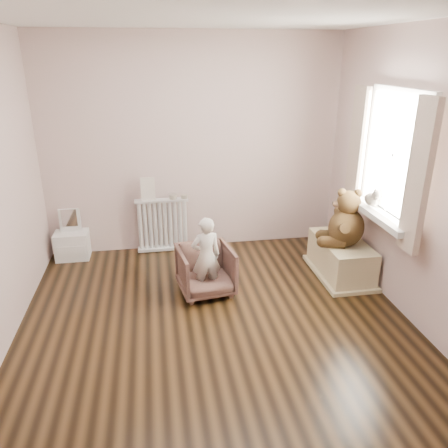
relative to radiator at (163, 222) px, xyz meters
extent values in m
cube|color=black|center=(0.42, -1.68, -0.39)|extent=(3.60, 3.60, 0.01)
cube|color=white|center=(0.42, -1.68, 2.21)|extent=(3.60, 3.60, 0.01)
cube|color=beige|center=(0.42, 0.12, 0.91)|extent=(3.60, 0.02, 2.60)
cube|color=beige|center=(0.42, -3.48, 0.91)|extent=(3.60, 0.02, 2.60)
cube|color=beige|center=(2.22, -1.68, 0.91)|extent=(0.02, 3.60, 2.60)
cube|color=white|center=(2.18, -1.38, 1.06)|extent=(0.03, 0.90, 1.10)
cube|color=silver|center=(2.09, -1.38, 0.48)|extent=(0.22, 1.10, 0.06)
cube|color=beige|center=(2.07, -1.95, 1.00)|extent=(0.06, 0.26, 1.30)
cube|color=beige|center=(2.07, -0.81, 1.00)|extent=(0.06, 0.26, 1.30)
cube|color=silver|center=(0.00, 0.00, 0.00)|extent=(0.65, 0.12, 0.68)
cube|color=beige|center=(-0.15, 0.00, 0.44)|extent=(0.17, 0.02, 0.28)
cylinder|color=#A59E8C|center=(0.14, 0.00, 0.32)|extent=(0.09, 0.09, 0.06)
cylinder|color=#A59E8C|center=(0.28, 0.00, 0.32)|extent=(0.08, 0.08, 0.05)
cube|color=silver|center=(-1.10, -0.03, -0.11)|extent=(0.39, 0.28, 0.61)
imported|color=brown|center=(0.40, -1.11, -0.14)|extent=(0.61, 0.62, 0.50)
imported|color=silver|center=(0.40, -1.16, 0.05)|extent=(0.33, 0.24, 0.83)
cube|color=beige|center=(1.94, -0.98, -0.19)|extent=(0.47, 0.88, 0.41)
camera|label=1|loc=(-0.07, -5.11, 1.95)|focal=35.00mm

